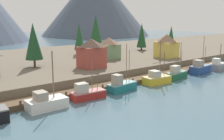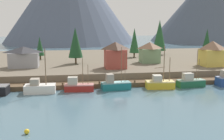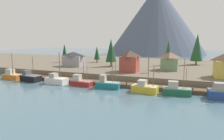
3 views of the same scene
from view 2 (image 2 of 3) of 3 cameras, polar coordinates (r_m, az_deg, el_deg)
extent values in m
cube|color=#476675|center=(82.31, -1.31, -0.75)|extent=(400.00, 400.00, 1.00)
cube|color=brown|center=(64.67, 0.78, -2.79)|extent=(80.00, 4.00, 1.00)
cylinder|color=brown|center=(62.70, -17.29, -3.37)|extent=(0.36, 0.36, 1.60)
cylinder|color=brown|center=(62.00, -9.95, -3.21)|extent=(0.36, 0.36, 1.60)
cylinder|color=brown|center=(62.33, -2.57, -3.00)|extent=(0.36, 0.36, 1.60)
cylinder|color=brown|center=(63.67, 4.61, -2.75)|extent=(0.36, 0.36, 1.60)
cylinder|color=brown|center=(65.96, 11.39, -2.47)|extent=(0.36, 0.36, 1.60)
cylinder|color=brown|center=(69.11, 17.63, -2.18)|extent=(0.36, 0.36, 1.60)
cube|color=#665B4C|center=(93.78, -2.28, 1.64)|extent=(400.00, 56.00, 2.50)
cone|color=#475160|center=(221.45, 19.27, 12.16)|extent=(85.09, 85.09, 51.04)
cube|color=silver|center=(60.36, -14.33, -3.78)|extent=(6.31, 3.26, 1.51)
cube|color=silver|center=(60.17, -14.37, -2.99)|extent=(6.31, 3.26, 0.20)
cube|color=gray|center=(60.13, -15.33, -2.31)|extent=(1.80, 2.16, 1.31)
cylinder|color=brown|center=(59.32, -13.33, 0.64)|extent=(0.20, 0.20, 7.46)
cube|color=maroon|center=(60.39, -6.65, -3.64)|extent=(6.30, 2.79, 1.26)
cube|color=#AD6C6A|center=(60.23, -6.66, -2.97)|extent=(6.30, 2.79, 0.20)
cube|color=#B2AD9E|center=(60.11, -7.96, -2.15)|extent=(2.15, 1.80, 1.58)
cylinder|color=brown|center=(59.62, -5.96, -0.26)|extent=(0.13, 0.13, 5.56)
cylinder|color=brown|center=(59.72, -4.88, -0.89)|extent=(0.11, 0.11, 4.20)
cylinder|color=brown|center=(59.79, -6.87, -0.96)|extent=(2.40, 0.28, 0.49)
cube|color=#196B70|center=(61.11, 0.80, -3.32)|extent=(6.44, 2.87, 1.47)
cube|color=#679496|center=(60.92, 0.80, -2.55)|extent=(6.44, 2.87, 0.20)
cube|color=gray|center=(60.38, -0.45, -1.68)|extent=(1.63, 1.93, 1.84)
cylinder|color=brown|center=(60.52, 1.93, 1.12)|extent=(0.12, 0.12, 7.61)
cylinder|color=brown|center=(60.85, 2.66, 0.53)|extent=(0.11, 0.11, 6.29)
cube|color=gold|center=(63.16, 9.66, -3.02)|extent=(6.39, 3.45, 1.47)
cube|color=tan|center=(62.98, 9.68, -2.28)|extent=(6.39, 3.45, 0.20)
cube|color=#B2AD9E|center=(62.69, 9.12, -1.62)|extent=(2.08, 2.36, 1.30)
cylinder|color=brown|center=(62.44, 10.49, 1.29)|extent=(0.18, 0.18, 7.74)
cylinder|color=brown|center=(62.95, 11.59, 0.17)|extent=(0.15, 0.15, 5.24)
cylinder|color=brown|center=(62.37, 9.63, 0.49)|extent=(2.32, 0.37, 0.39)
cube|color=#1E5B3D|center=(66.09, 15.64, -2.69)|extent=(6.47, 2.94, 1.45)
cube|color=gray|center=(65.92, 15.68, -1.98)|extent=(6.47, 2.94, 0.20)
cube|color=#B2AD9E|center=(65.32, 15.08, -1.28)|extent=(2.35, 1.74, 1.55)
cylinder|color=brown|center=(66.02, 16.83, 1.08)|extent=(0.13, 0.13, 6.84)
cylinder|color=brown|center=(66.46, 17.17, 0.17)|extent=(0.11, 0.11, 4.66)
cube|color=#9E4238|center=(73.57, 0.67, 2.30)|extent=(5.33, 5.09, 4.94)
pyramid|color=#422D23|center=(73.19, 0.68, 4.96)|extent=(5.60, 5.34, 1.93)
cube|color=gold|center=(81.97, 19.55, 2.38)|extent=(5.64, 5.24, 4.58)
pyramid|color=brown|center=(81.63, 19.69, 4.77)|extent=(5.92, 5.50, 2.28)
cube|color=gray|center=(78.46, -17.39, 1.96)|extent=(7.51, 4.75, 3.95)
pyramid|color=#2D2D33|center=(78.15, -17.50, 3.98)|extent=(7.89, 4.99, 1.61)
cube|color=#6B8E66|center=(84.03, 7.60, 2.90)|extent=(5.39, 4.76, 4.19)
pyramid|color=brown|center=(83.72, 7.65, 4.97)|extent=(5.66, 5.00, 1.89)
cylinder|color=#4C3823|center=(104.59, 9.49, 3.50)|extent=(0.50, 0.50, 1.59)
cone|color=#1E4C28|center=(104.09, 9.59, 6.96)|extent=(4.78, 4.78, 11.02)
cylinder|color=#4C3823|center=(100.79, 18.46, 2.72)|extent=(0.50, 0.50, 1.00)
cone|color=#194223|center=(100.34, 18.61, 5.46)|extent=(3.51, 3.51, 8.65)
cylinder|color=#4C3823|center=(96.19, 4.51, 3.05)|extent=(0.50, 0.50, 1.55)
cone|color=#1E4C28|center=(95.73, 4.55, 5.97)|extent=(3.26, 3.26, 8.29)
cylinder|color=#4C3823|center=(93.08, -14.29, 2.46)|extent=(0.50, 0.50, 1.29)
cone|color=#194223|center=(92.69, -14.39, 4.70)|extent=(2.67, 2.67, 6.02)
cylinder|color=#4C3823|center=(82.13, -7.34, 1.92)|extent=(0.50, 0.50, 1.84)
cone|color=#194223|center=(81.58, -7.42, 5.55)|extent=(4.13, 4.13, 8.58)
sphere|color=gold|center=(39.55, -16.86, -11.83)|extent=(0.70, 0.70, 0.70)
camera|label=1|loc=(31.44, -57.06, 4.56)|focal=42.60mm
camera|label=3|loc=(31.59, 56.06, 1.60)|focal=30.76mm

